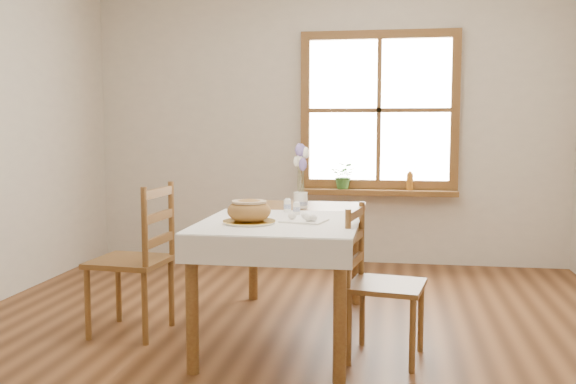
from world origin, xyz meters
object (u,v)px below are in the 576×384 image
object	(u,v)px
chair_left	(130,259)
bread_plate	(249,222)
dining_table	(288,229)
flower_vase	(301,201)
chair_right	(386,283)

from	to	relation	value
chair_left	bread_plate	xyz separation A→B (m)	(0.83, -0.24, 0.29)
dining_table	flower_vase	world-z (taller)	flower_vase
dining_table	bread_plate	size ratio (longest dim) A/B	5.52
chair_left	flower_vase	bearing A→B (deg)	120.51
chair_right	dining_table	bearing A→B (deg)	69.95
dining_table	chair_right	size ratio (longest dim) A/B	1.85
dining_table	chair_left	bearing A→B (deg)	-170.80
chair_left	bread_plate	distance (m)	0.91
dining_table	flower_vase	xyz separation A→B (m)	(0.03, 0.34, 0.14)
chair_right	bread_plate	world-z (taller)	chair_right
chair_left	chair_right	bearing A→B (deg)	87.65
chair_right	flower_vase	xyz separation A→B (m)	(-0.59, 0.69, 0.37)
dining_table	bread_plate	bearing A→B (deg)	-111.21
dining_table	chair_right	world-z (taller)	chair_right
dining_table	chair_left	size ratio (longest dim) A/B	1.68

